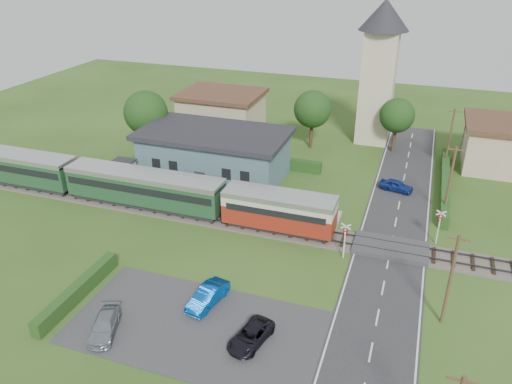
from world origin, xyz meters
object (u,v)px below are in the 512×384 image
(church_tower, at_px, (380,62))
(house_west, at_px, (222,112))
(house_east, at_px, (502,145))
(car_park_blue, at_px, (208,296))
(crossing_signal_far, at_px, (440,222))
(station_building, at_px, (215,154))
(train, at_px, (116,183))
(equipment_hut, at_px, (123,172))
(car_park_dark, at_px, (251,336))
(car_park_silver, at_px, (104,326))
(pedestrian_near, at_px, (272,199))
(pedestrian_far, at_px, (143,183))
(car_on_road, at_px, (396,185))
(crossing_signal_near, at_px, (345,236))

(church_tower, xyz_separation_m, house_west, (-20.00, -3.00, -7.43))
(house_east, distance_m, car_park_blue, 39.98)
(crossing_signal_far, bearing_deg, station_building, 164.37)
(church_tower, xyz_separation_m, car_park_blue, (-6.73, -37.50, -9.49))
(house_east, xyz_separation_m, crossing_signal_far, (-6.40, -19.61, -0.66))
(train, bearing_deg, crossing_signal_far, 4.52)
(house_west, bearing_deg, equipment_hut, -98.62)
(house_west, bearing_deg, car_park_dark, -64.81)
(car_park_silver, height_order, car_park_dark, car_park_silver)
(car_park_silver, bearing_deg, house_west, 81.80)
(car_park_blue, xyz_separation_m, car_park_dark, (4.23, -2.70, -0.12))
(house_east, bearing_deg, car_park_dark, -115.80)
(pedestrian_near, bearing_deg, train, 15.15)
(pedestrian_near, relative_size, pedestrian_far, 1.12)
(house_west, relative_size, car_on_road, 3.13)
(car_on_road, distance_m, car_park_dark, 26.88)
(train, bearing_deg, station_building, 53.43)
(equipment_hut, height_order, station_building, station_building)
(crossing_signal_far, relative_size, pedestrian_far, 2.08)
(car_on_road, bearing_deg, car_park_blue, 167.44)
(equipment_hut, bearing_deg, house_west, 81.38)
(equipment_hut, relative_size, church_tower, 0.14)
(equipment_hut, distance_m, church_tower, 33.48)
(pedestrian_far, bearing_deg, train, 153.80)
(station_building, height_order, house_west, house_west)
(car_park_dark, bearing_deg, crossing_signal_far, 68.81)
(crossing_signal_near, relative_size, car_park_silver, 0.86)
(station_building, distance_m, crossing_signal_far, 24.51)
(equipment_hut, height_order, car_park_blue, equipment_hut)
(car_park_blue, height_order, pedestrian_far, pedestrian_far)
(car_park_dark, bearing_deg, pedestrian_far, 149.28)
(car_park_silver, bearing_deg, car_on_road, 40.24)
(crossing_signal_far, bearing_deg, crossing_signal_near, -146.31)
(car_on_road, distance_m, pedestrian_near, 13.85)
(crossing_signal_near, bearing_deg, house_east, 60.87)
(crossing_signal_far, bearing_deg, car_park_silver, -137.47)
(house_west, distance_m, house_east, 35.01)
(crossing_signal_far, relative_size, car_park_blue, 0.83)
(station_building, bearing_deg, train, -126.57)
(station_building, bearing_deg, crossing_signal_far, -15.63)
(house_west, distance_m, pedestrian_far, 20.47)
(house_east, relative_size, crossing_signal_near, 2.69)
(car_on_road, bearing_deg, train, 127.30)
(car_on_road, height_order, pedestrian_far, pedestrian_far)
(crossing_signal_near, height_order, car_on_road, crossing_signal_near)
(house_east, xyz_separation_m, car_on_road, (-10.61, -10.23, -2.16))
(train, xyz_separation_m, crossing_signal_far, (30.27, 2.39, -0.04))
(pedestrian_near, bearing_deg, car_park_silver, 77.34)
(train, height_order, car_park_blue, train)
(station_building, bearing_deg, car_park_blue, -68.02)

